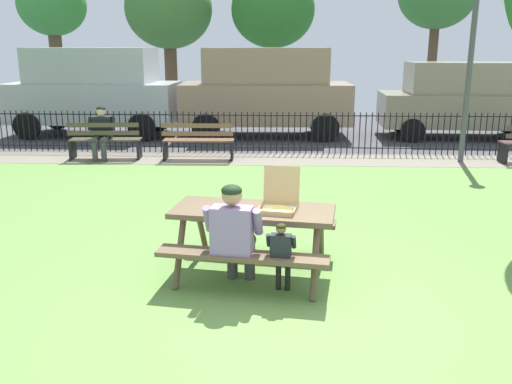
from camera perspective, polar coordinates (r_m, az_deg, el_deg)
name	(u,v)px	position (r m, az deg, el deg)	size (l,w,h in m)	color
ground	(294,239)	(7.44, 3.98, -4.90)	(28.00, 11.91, 0.02)	#679245
cobblestone_walkway	(289,159)	(12.51, 3.44, 3.42)	(28.00, 1.40, 0.01)	gray
street_asphalt	(287,130)	(16.95, 3.23, 6.53)	(28.00, 7.63, 0.01)	#424247
picnic_table_foreground	(253,223)	(6.14, -0.30, -3.29)	(1.99, 1.72, 0.79)	brown
pizza_box_open	(279,202)	(6.03, 2.42, -1.05)	(0.48, 0.51, 0.46)	tan
adult_at_table	(234,232)	(5.67, -2.31, -4.23)	(0.63, 0.63, 1.19)	#424242
child_at_table	(282,251)	(5.61, 2.70, -6.18)	(0.32, 0.31, 0.81)	black
iron_fence_streetside	(289,133)	(13.10, 3.43, 6.24)	(20.10, 0.03, 1.00)	black
park_bench_left	(105,141)	(12.92, -15.52, 5.17)	(1.63, 0.58, 0.85)	brown
park_bench_center	(198,142)	(12.43, -6.06, 5.26)	(1.61, 0.50, 0.85)	brown
person_on_park_bench	(101,130)	(12.93, -15.90, 6.23)	(0.62, 0.61, 1.19)	#404040
lamp_post_walkway	(472,47)	(12.81, 21.68, 13.93)	(0.28, 0.28, 4.08)	#4C4C51
parked_car_far_left	(94,90)	(16.40, -16.60, 10.25)	(4.74, 2.16, 2.46)	#B8BCC2
parked_car_left	(266,90)	(15.52, 1.02, 10.63)	(4.75, 2.18, 2.46)	#A07F66
parked_car_center	(466,98)	(16.36, 21.12, 9.13)	(4.66, 2.08, 2.08)	gray
far_tree_left	(52,7)	(24.18, -20.58, 17.65)	(2.68, 2.68, 5.28)	brown
far_tree_midleft	(169,10)	(22.83, -9.13, 18.32)	(3.42, 3.42, 5.44)	brown
far_tree_center	(273,10)	(22.39, 1.79, 18.51)	(3.26, 3.26, 5.33)	brown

